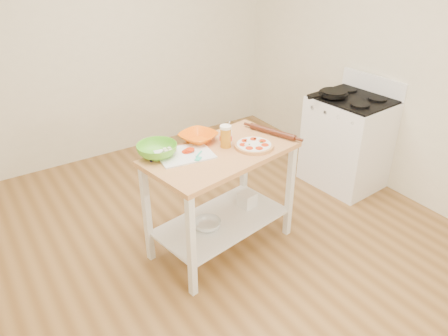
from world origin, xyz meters
name	(u,v)px	position (x,y,z in m)	size (l,w,h in m)	color
room_shell	(222,97)	(0.00, 0.00, 1.35)	(4.04, 4.54, 2.74)	olive
prep_island	(221,180)	(0.02, 0.04, 0.65)	(1.25, 0.82, 0.90)	tan
gas_stove	(347,141)	(1.68, 0.23, 0.47)	(0.68, 0.78, 1.11)	white
skillet	(333,93)	(1.52, 0.36, 0.97)	(0.44, 0.28, 0.03)	black
pizza	(254,145)	(0.27, -0.04, 0.92)	(0.30, 0.30, 0.05)	#E3A461
cutting_board	(184,154)	(-0.25, 0.14, 0.91)	(0.44, 0.35, 0.04)	white
spatula	(199,156)	(-0.18, 0.03, 0.92)	(0.12, 0.13, 0.01)	#36D3AC
knife	(159,156)	(-0.43, 0.20, 0.92)	(0.25, 0.15, 0.01)	silver
orange_bowl	(198,137)	(-0.03, 0.29, 0.93)	(0.28, 0.28, 0.07)	#FC6706
green_bowl	(157,150)	(-0.42, 0.23, 0.95)	(0.30, 0.30, 0.09)	#5EBE2B
beer_pint	(226,136)	(0.09, 0.09, 0.99)	(0.09, 0.09, 0.18)	#C67D17
yogurt_tub	(226,138)	(0.11, 0.12, 0.96)	(0.10, 0.10, 0.21)	white
rolling_pin	(272,132)	(0.53, 0.06, 0.92)	(0.05, 0.05, 0.42)	#502312
shelf_glass_bowl	(207,225)	(-0.13, 0.01, 0.29)	(0.22, 0.22, 0.07)	silver
shelf_bin	(247,199)	(0.32, 0.09, 0.32)	(0.13, 0.13, 0.13)	white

